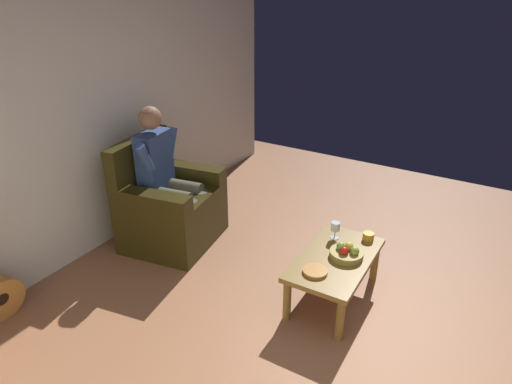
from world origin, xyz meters
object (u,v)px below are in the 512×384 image
person_seated (167,173)px  candle_jar (368,236)px  armchair (169,207)px  fruit_bowl (347,252)px  coffee_table (335,264)px  decorative_dish (315,271)px  wine_glass_near (335,228)px

person_seated → candle_jar: (-0.34, 1.81, -0.29)m
armchair → fruit_bowl: 1.75m
coffee_table → fruit_bowl: bearing=124.2°
armchair → decorative_dish: size_ratio=5.51×
person_seated → fruit_bowl: 1.76m
fruit_bowl → candle_jar: size_ratio=2.84×
wine_glass_near → person_seated: bearing=-81.8°
candle_jar → person_seated: bearing=-79.3°
wine_glass_near → candle_jar: size_ratio=1.62×
wine_glass_near → fruit_bowl: 0.28m
person_seated → coffee_table: person_seated is taller
wine_glass_near → decorative_dish: wine_glass_near is taller
person_seated → candle_jar: 1.86m
decorative_dish → candle_jar: bearing=163.6°
coffee_table → wine_glass_near: (-0.25, -0.11, 0.16)m
person_seated → decorative_dish: (0.29, 1.62, -0.31)m
decorative_dish → candle_jar: size_ratio=2.02×
person_seated → decorative_dish: bearing=70.5°
fruit_bowl → armchair: bearing=-89.4°
armchair → fruit_bowl: armchair is taller
person_seated → fruit_bowl: person_seated is taller
coffee_table → fruit_bowl: size_ratio=3.55×
armchair → fruit_bowl: (-0.02, 1.75, 0.07)m
coffee_table → armchair: bearing=-90.9°
person_seated → wine_glass_near: size_ratio=8.95×
fruit_bowl → candle_jar: (-0.33, 0.06, -0.01)m
armchair → coffee_table: 1.68m
wine_glass_near → fruit_bowl: wine_glass_near is taller
coffee_table → candle_jar: candle_jar is taller
armchair → fruit_bowl: size_ratio=3.94×
armchair → candle_jar: size_ratio=11.16×
coffee_table → candle_jar: 0.40m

